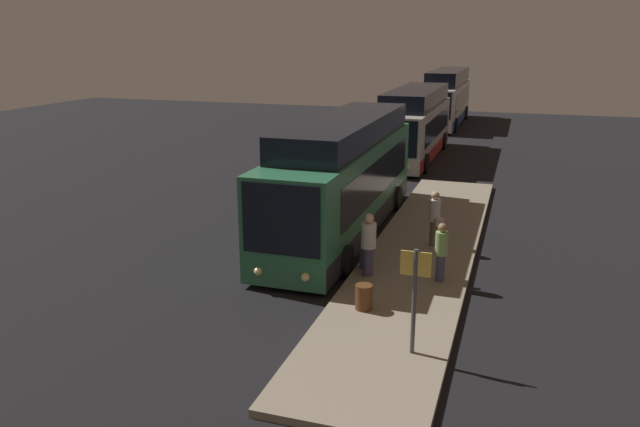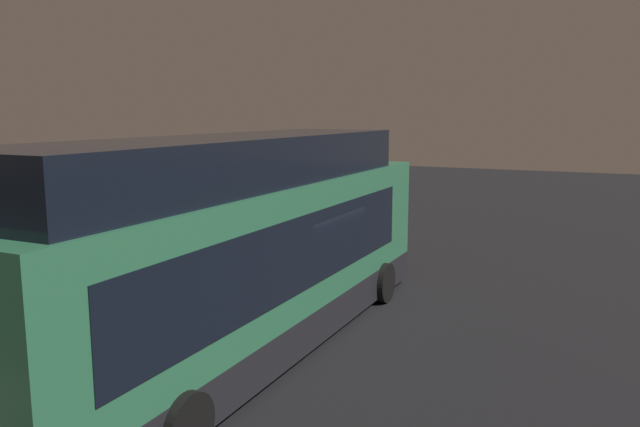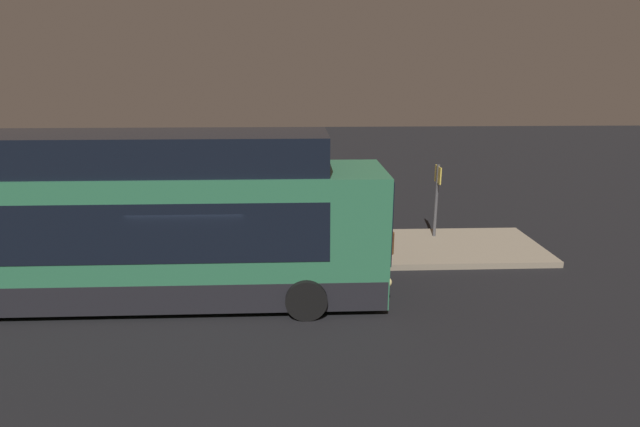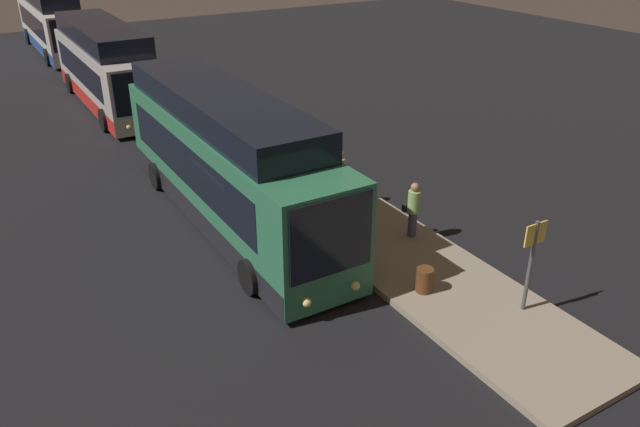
{
  "view_description": "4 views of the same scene",
  "coord_description": "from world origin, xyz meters",
  "px_view_note": "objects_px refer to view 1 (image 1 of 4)",
  "views": [
    {
      "loc": [
        19.2,
        6.01,
        6.91
      ],
      "look_at": [
        2.97,
        0.71,
        1.97
      ],
      "focal_mm": 35.0,
      "sensor_mm": 36.0,
      "label": 1
    },
    {
      "loc": [
        -11.11,
        -5.94,
        4.5
      ],
      "look_at": [
        2.97,
        0.71,
        1.97
      ],
      "focal_mm": 35.0,
      "sensor_mm": 36.0,
      "label": 2
    },
    {
      "loc": [
        2.47,
        -11.44,
        5.43
      ],
      "look_at": [
        2.97,
        0.71,
        1.97
      ],
      "focal_mm": 28.0,
      "sensor_mm": 36.0,
      "label": 3
    },
    {
      "loc": [
        15.12,
        -6.57,
        9.03
      ],
      "look_at": [
        2.97,
        0.71,
        1.97
      ],
      "focal_mm": 35.0,
      "sensor_mm": 36.0,
      "label": 4
    }
  ],
  "objects_px": {
    "bus_third": "(447,100)",
    "sign_post": "(415,288)",
    "passenger_waiting": "(441,250)",
    "bus_lead": "(343,182)",
    "passenger_boarding": "(368,242)",
    "passenger_with_bags": "(435,216)",
    "trash_bin": "(364,297)",
    "suitcase": "(364,258)",
    "bus_second": "(414,127)"
  },
  "relations": [
    {
      "from": "suitcase",
      "to": "sign_post",
      "type": "xyz_separation_m",
      "value": [
        4.71,
        2.27,
        1.21
      ]
    },
    {
      "from": "bus_third",
      "to": "passenger_waiting",
      "type": "xyz_separation_m",
      "value": [
        33.44,
        4.03,
        -0.77
      ]
    },
    {
      "from": "passenger_boarding",
      "to": "passenger_with_bags",
      "type": "relative_size",
      "value": 1.01
    },
    {
      "from": "suitcase",
      "to": "trash_bin",
      "type": "bearing_deg",
      "value": 13.86
    },
    {
      "from": "bus_lead",
      "to": "sign_post",
      "type": "xyz_separation_m",
      "value": [
        8.43,
        4.01,
        -0.15
      ]
    },
    {
      "from": "bus_lead",
      "to": "bus_second",
      "type": "height_order",
      "value": "bus_lead"
    },
    {
      "from": "passenger_with_bags",
      "to": "trash_bin",
      "type": "relative_size",
      "value": 2.83
    },
    {
      "from": "passenger_with_bags",
      "to": "trash_bin",
      "type": "bearing_deg",
      "value": 40.47
    },
    {
      "from": "bus_third",
      "to": "passenger_with_bags",
      "type": "xyz_separation_m",
      "value": [
        30.45,
        3.41,
        -0.68
      ]
    },
    {
      "from": "passenger_with_bags",
      "to": "bus_third",
      "type": "bearing_deg",
      "value": -123.12
    },
    {
      "from": "bus_third",
      "to": "passenger_with_bags",
      "type": "distance_m",
      "value": 30.65
    },
    {
      "from": "passenger_waiting",
      "to": "sign_post",
      "type": "bearing_deg",
      "value": -94.62
    },
    {
      "from": "sign_post",
      "to": "trash_bin",
      "type": "height_order",
      "value": "sign_post"
    },
    {
      "from": "passenger_with_bags",
      "to": "sign_post",
      "type": "height_order",
      "value": "sign_post"
    },
    {
      "from": "bus_third",
      "to": "passenger_waiting",
      "type": "distance_m",
      "value": 33.69
    },
    {
      "from": "bus_second",
      "to": "bus_lead",
      "type": "bearing_deg",
      "value": 0.0
    },
    {
      "from": "bus_lead",
      "to": "suitcase",
      "type": "bearing_deg",
      "value": 25.06
    },
    {
      "from": "bus_second",
      "to": "suitcase",
      "type": "relative_size",
      "value": 13.3
    },
    {
      "from": "bus_lead",
      "to": "sign_post",
      "type": "height_order",
      "value": "bus_lead"
    },
    {
      "from": "bus_lead",
      "to": "bus_second",
      "type": "xyz_separation_m",
      "value": [
        -14.68,
        -0.0,
        -0.1
      ]
    },
    {
      "from": "passenger_boarding",
      "to": "bus_third",
      "type": "bearing_deg",
      "value": 83.2
    },
    {
      "from": "passenger_boarding",
      "to": "suitcase",
      "type": "relative_size",
      "value": 2.17
    },
    {
      "from": "suitcase",
      "to": "passenger_boarding",
      "type": "bearing_deg",
      "value": 23.64
    },
    {
      "from": "passenger_boarding",
      "to": "trash_bin",
      "type": "xyz_separation_m",
      "value": [
        2.28,
        0.45,
        -0.67
      ]
    },
    {
      "from": "bus_lead",
      "to": "passenger_boarding",
      "type": "xyz_separation_m",
      "value": [
        4.29,
        1.99,
        -0.68
      ]
    },
    {
      "from": "bus_lead",
      "to": "bus_third",
      "type": "relative_size",
      "value": 0.98
    },
    {
      "from": "bus_second",
      "to": "passenger_with_bags",
      "type": "bearing_deg",
      "value": 12.22
    },
    {
      "from": "passenger_with_bags",
      "to": "passenger_waiting",
      "type": "bearing_deg",
      "value": 62.12
    },
    {
      "from": "passenger_boarding",
      "to": "sign_post",
      "type": "xyz_separation_m",
      "value": [
        4.14,
        2.02,
        0.53
      ]
    },
    {
      "from": "bus_lead",
      "to": "bus_third",
      "type": "distance_m",
      "value": 29.38
    },
    {
      "from": "bus_second",
      "to": "trash_bin",
      "type": "xyz_separation_m",
      "value": [
        21.25,
        2.44,
        -1.25
      ]
    },
    {
      "from": "bus_third",
      "to": "sign_post",
      "type": "relative_size",
      "value": 5.1
    },
    {
      "from": "suitcase",
      "to": "bus_second",
      "type": "bearing_deg",
      "value": -174.6
    },
    {
      "from": "bus_lead",
      "to": "bus_second",
      "type": "distance_m",
      "value": 14.68
    },
    {
      "from": "bus_third",
      "to": "trash_bin",
      "type": "xyz_separation_m",
      "value": [
        35.94,
        2.44,
        -1.36
      ]
    },
    {
      "from": "bus_second",
      "to": "suitcase",
      "type": "bearing_deg",
      "value": 5.4
    },
    {
      "from": "trash_bin",
      "to": "sign_post",
      "type": "bearing_deg",
      "value": 40.02
    },
    {
      "from": "bus_lead",
      "to": "sign_post",
      "type": "distance_m",
      "value": 9.33
    },
    {
      "from": "passenger_waiting",
      "to": "bus_lead",
      "type": "bearing_deg",
      "value": 130.4
    },
    {
      "from": "passenger_boarding",
      "to": "passenger_waiting",
      "type": "xyz_separation_m",
      "value": [
        -0.23,
        2.04,
        -0.07
      ]
    },
    {
      "from": "sign_post",
      "to": "bus_third",
      "type": "bearing_deg",
      "value": -173.95
    },
    {
      "from": "sign_post",
      "to": "trash_bin",
      "type": "bearing_deg",
      "value": -139.98
    },
    {
      "from": "bus_lead",
      "to": "trash_bin",
      "type": "xyz_separation_m",
      "value": [
        6.56,
        2.44,
        -1.35
      ]
    },
    {
      "from": "sign_post",
      "to": "passenger_waiting",
      "type": "bearing_deg",
      "value": 179.73
    },
    {
      "from": "suitcase",
      "to": "sign_post",
      "type": "relative_size",
      "value": 0.36
    },
    {
      "from": "trash_bin",
      "to": "passenger_waiting",
      "type": "bearing_deg",
      "value": 147.68
    },
    {
      "from": "trash_bin",
      "to": "bus_third",
      "type": "bearing_deg",
      "value": -176.11
    },
    {
      "from": "sign_post",
      "to": "bus_second",
      "type": "bearing_deg",
      "value": -170.17
    },
    {
      "from": "bus_second",
      "to": "passenger_waiting",
      "type": "distance_m",
      "value": 19.18
    },
    {
      "from": "passenger_waiting",
      "to": "trash_bin",
      "type": "relative_size",
      "value": 2.62
    }
  ]
}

